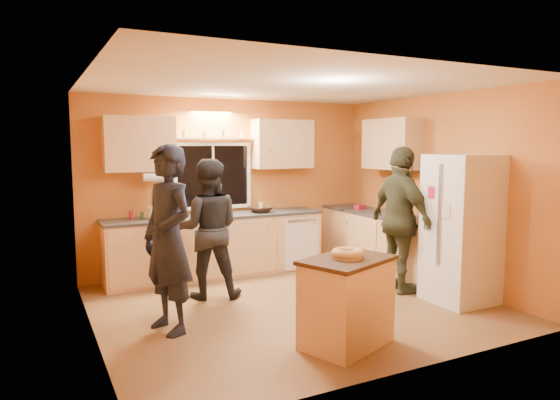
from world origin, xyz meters
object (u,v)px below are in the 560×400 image
refrigerator (462,229)px  person_left (168,239)px  person_center (208,229)px  island (347,301)px  person_right (401,220)px

refrigerator → person_left: (-3.43, 0.63, 0.06)m
person_center → person_left: bearing=71.4°
refrigerator → person_center: 3.12m
island → person_center: (-0.68, 2.07, 0.44)m
island → person_right: 2.06m
refrigerator → person_center: refrigerator is taller
person_center → island: bearing=127.8°
island → person_right: (1.62, 1.15, 0.52)m
refrigerator → person_left: size_ratio=0.94×
person_left → person_right: bearing=72.3°
refrigerator → island: bearing=-166.0°
island → person_right: person_right is taller
person_center → refrigerator: bearing=169.4°
refrigerator → person_right: 0.76m
person_left → person_right: 3.04m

